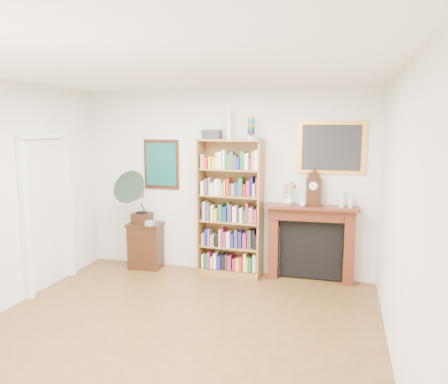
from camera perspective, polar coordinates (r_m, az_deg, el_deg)
name	(u,v)px	position (r m, az deg, el deg)	size (l,w,h in m)	color
room	(160,215)	(4.34, -8.38, -2.96)	(4.51, 5.01, 2.81)	brown
door_casing	(48,199)	(6.51, -22.03, -0.80)	(0.08, 1.02, 2.17)	white
teal_poster	(161,164)	(6.97, -8.17, 3.60)	(0.58, 0.04, 0.78)	black
small_picture	(226,119)	(6.60, 0.21, 9.48)	(0.26, 0.04, 0.30)	white
gilt_painting	(331,148)	(6.38, 13.84, 5.64)	(0.95, 0.04, 0.75)	gold
bookshelf	(230,200)	(6.50, 0.83, -1.11)	(0.97, 0.39, 2.38)	brown
side_cabinet	(146,245)	(7.12, -10.18, -6.87)	(0.53, 0.39, 0.73)	black
fireplace	(311,237)	(6.51, 11.26, -5.73)	(1.34, 0.37, 1.12)	#4D2012
gramophone	(137,194)	(6.85, -11.29, -0.28)	(0.60, 0.71, 0.86)	black
cd_stack	(150,223)	(6.84, -9.62, -4.02)	(0.12, 0.12, 0.08)	#A2A3AD
mantel_clock	(313,190)	(6.34, 11.59, 0.25)	(0.22, 0.15, 0.47)	black
flower_vase	(289,200)	(6.38, 8.48, -1.07)	(0.13, 0.13, 0.13)	white
teacup	(303,204)	(6.29, 10.23, -1.57)	(0.09, 0.09, 0.07)	white
bottle_left	(342,199)	(6.34, 15.16, -0.86)	(0.07, 0.07, 0.24)	silver
bottle_right	(351,200)	(6.36, 16.23, -1.07)	(0.06, 0.06, 0.20)	silver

